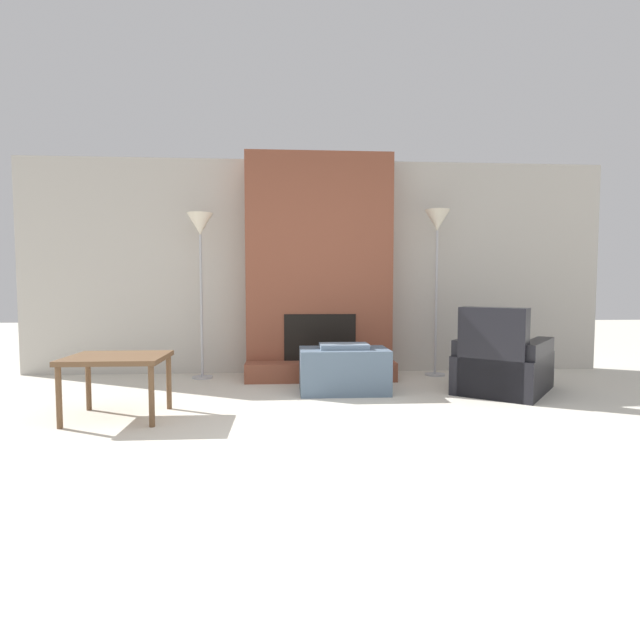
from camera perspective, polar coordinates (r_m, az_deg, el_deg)
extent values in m
plane|color=beige|center=(3.22, 3.30, -15.61)|extent=(24.00, 24.00, 0.00)
cube|color=#BCB7AD|center=(6.21, -0.29, 6.01)|extent=(7.18, 0.06, 2.60)
cube|color=brown|center=(5.96, -0.14, 6.10)|extent=(1.70, 0.45, 2.60)
cube|color=brown|center=(5.66, 0.10, -5.92)|extent=(1.70, 0.30, 0.21)
cube|color=black|center=(5.76, 0.00, -1.99)|extent=(0.83, 0.02, 0.54)
cube|color=slate|center=(5.06, 2.75, -5.78)|extent=(0.89, 0.54, 0.44)
cube|color=slate|center=(5.02, 2.76, -3.00)|extent=(0.49, 0.29, 0.05)
cube|color=black|center=(5.46, 20.25, -5.62)|extent=(1.25, 1.29, 0.39)
cube|color=black|center=(5.02, 19.14, -3.60)|extent=(0.61, 0.54, 0.87)
cube|color=black|center=(5.38, 23.48, -5.02)|extent=(0.70, 0.83, 0.54)
cube|color=black|center=(5.53, 17.14, -4.63)|extent=(0.70, 0.83, 0.54)
cube|color=brown|center=(4.36, -22.18, -4.04)|extent=(0.76, 0.64, 0.04)
cylinder|color=brown|center=(4.27, -27.68, -7.86)|extent=(0.04, 0.04, 0.47)
cylinder|color=brown|center=(4.04, -18.70, -8.26)|extent=(0.04, 0.04, 0.47)
cylinder|color=brown|center=(4.78, -24.95, -6.56)|extent=(0.04, 0.04, 0.47)
cylinder|color=brown|center=(4.58, -16.89, -6.81)|extent=(0.04, 0.04, 0.47)
cylinder|color=#ADADB2|center=(6.02, -13.27, -6.38)|extent=(0.24, 0.24, 0.02)
cylinder|color=#ADADB2|center=(5.93, -13.40, 1.54)|extent=(0.03, 0.03, 1.64)
cone|color=silver|center=(5.96, -13.54, 10.63)|extent=(0.29, 0.29, 0.24)
cylinder|color=#ADADB2|center=(6.19, 12.99, -6.08)|extent=(0.24, 0.24, 0.02)
cylinder|color=#ADADB2|center=(6.11, 13.12, 1.92)|extent=(0.03, 0.03, 1.71)
cone|color=silver|center=(6.15, 13.26, 11.04)|extent=(0.29, 0.29, 0.24)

